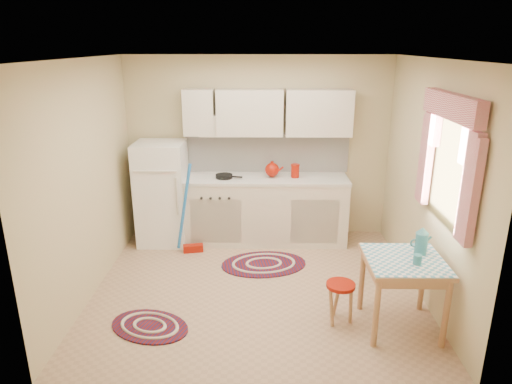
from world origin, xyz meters
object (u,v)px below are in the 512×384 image
fridge (162,193)px  stool (340,303)px  base_cabinets (263,211)px  table (401,294)px

fridge → stool: size_ratio=3.33×
fridge → base_cabinets: size_ratio=0.62×
stool → base_cabinets: bearing=110.9°
base_cabinets → stool: size_ratio=5.36×
stool → table: bearing=-8.0°
table → base_cabinets: bearing=122.8°
base_cabinets → table: bearing=-57.2°
table → stool: table is taller
fridge → base_cabinets: 1.40m
base_cabinets → table: (1.32, -2.04, -0.08)m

